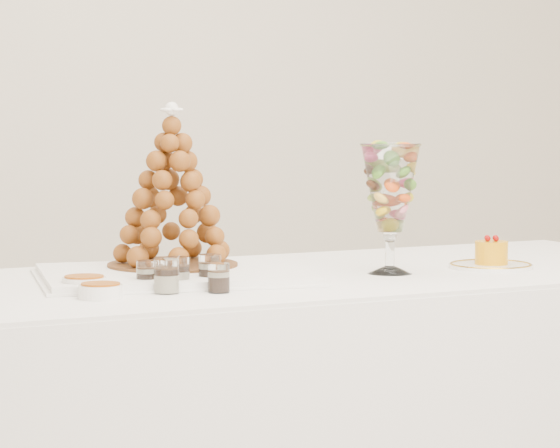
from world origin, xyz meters
name	(u,v)px	position (x,y,z in m)	size (l,w,h in m)	color
buffet_table	(299,436)	(0.00, 0.12, 0.41)	(2.20, 0.97, 0.82)	white
lace_tray	(173,275)	(-0.32, 0.15, 0.83)	(0.62, 0.47, 0.02)	white
macaron_vase	(390,190)	(0.21, 0.05, 1.03)	(0.15, 0.15, 0.32)	white
cake_plate	(491,266)	(0.50, 0.04, 0.83)	(0.22, 0.22, 0.01)	white
verrine_a	(146,274)	(-0.43, 0.03, 0.85)	(0.05, 0.05, 0.06)	white
verrine_b	(178,273)	(-0.36, -0.01, 0.86)	(0.05, 0.05, 0.07)	white
verrine_c	(210,270)	(-0.28, 0.02, 0.86)	(0.05, 0.05, 0.07)	white
verrine_d	(167,276)	(-0.42, -0.08, 0.86)	(0.06, 0.06, 0.08)	white
verrine_e	(219,278)	(-0.30, -0.11, 0.86)	(0.05, 0.05, 0.07)	white
ramekin_back	(84,284)	(-0.57, 0.03, 0.84)	(0.10, 0.10, 0.03)	white
ramekin_front	(101,292)	(-0.57, -0.10, 0.84)	(0.10, 0.10, 0.03)	white
croquembouche	(172,187)	(-0.29, 0.25, 1.04)	(0.33, 0.33, 0.40)	brown
mousse_cake	(491,252)	(0.50, 0.04, 0.86)	(0.09, 0.09, 0.07)	orange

